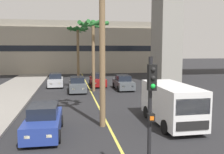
% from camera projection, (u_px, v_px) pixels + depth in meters
% --- Properties ---
extents(lane_stripe_center, '(0.14, 56.00, 0.01)m').
position_uv_depth(lane_stripe_center, '(94.00, 97.00, 22.81)').
color(lane_stripe_center, '#DBCC4C').
rests_on(lane_stripe_center, ground).
extents(pier_building_backdrop, '(36.37, 8.04, 9.48)m').
position_uv_depth(pier_building_backdrop, '(80.00, 48.00, 47.65)').
color(pier_building_backdrop, '#BCB29E').
rests_on(pier_building_backdrop, ground).
extents(car_queue_front, '(1.85, 4.11, 1.56)m').
position_uv_depth(car_queue_front, '(123.00, 83.00, 26.99)').
color(car_queue_front, '#4C5156').
rests_on(car_queue_front, ground).
extents(car_queue_second, '(1.94, 4.15, 1.56)m').
position_uv_depth(car_queue_second, '(56.00, 80.00, 29.13)').
color(car_queue_second, '#B7BABF').
rests_on(car_queue_second, ground).
extents(car_queue_third, '(1.89, 4.13, 1.56)m').
position_uv_depth(car_queue_third, '(44.00, 121.00, 12.69)').
color(car_queue_third, navy).
rests_on(car_queue_third, ground).
extents(car_queue_fourth, '(1.88, 4.12, 1.56)m').
position_uv_depth(car_queue_fourth, '(98.00, 80.00, 29.43)').
color(car_queue_fourth, maroon).
rests_on(car_queue_fourth, ground).
extents(car_queue_fifth, '(1.85, 4.11, 1.56)m').
position_uv_depth(car_queue_fifth, '(77.00, 85.00, 25.53)').
color(car_queue_fifth, '#4C5156').
rests_on(car_queue_fifth, ground).
extents(delivery_van, '(2.17, 5.25, 2.36)m').
position_uv_depth(delivery_van, '(171.00, 103.00, 14.35)').
color(delivery_van, white).
rests_on(delivery_van, ground).
extents(traffic_light_median_near, '(0.24, 0.37, 4.20)m').
position_uv_depth(traffic_light_median_near, '(151.00, 107.00, 7.29)').
color(traffic_light_median_near, black).
rests_on(traffic_light_median_near, ground).
extents(palm_tree_near_median, '(3.44, 3.43, 8.02)m').
position_uv_depth(palm_tree_near_median, '(78.00, 36.00, 38.85)').
color(palm_tree_near_median, brown).
rests_on(palm_tree_near_median, ground).
extents(palm_tree_far_median, '(3.30, 3.34, 7.42)m').
position_uv_depth(palm_tree_far_median, '(93.00, 32.00, 25.24)').
color(palm_tree_far_median, brown).
rests_on(palm_tree_far_median, ground).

